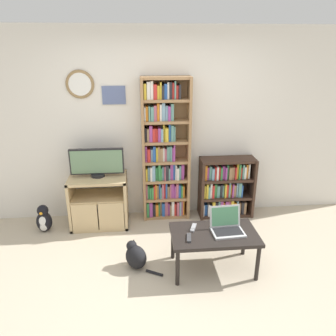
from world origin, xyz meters
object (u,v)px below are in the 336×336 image
object	(u,v)px
cat	(135,256)
penguin_figurine	(44,220)
remote_near_laptop	(193,228)
television	(97,163)
bookshelf_tall	(164,154)
remote_far_from_laptop	(189,238)
coffee_table	(214,237)
bookshelf_short	(224,188)
laptop	(227,225)
tv_stand	(99,201)

from	to	relation	value
cat	penguin_figurine	bearing A→B (deg)	105.53
remote_near_laptop	cat	world-z (taller)	remote_near_laptop
television	bookshelf_tall	xyz separation A→B (m)	(0.90, 0.12, 0.05)
bookshelf_tall	remote_far_from_laptop	world-z (taller)	bookshelf_tall
television	coffee_table	bearing A→B (deg)	-40.34
bookshelf_short	laptop	xyz separation A→B (m)	(-0.29, -1.20, 0.10)
tv_stand	cat	world-z (taller)	tv_stand
coffee_table	remote_far_from_laptop	size ratio (longest dim) A/B	5.65
bookshelf_short	coffee_table	xyz separation A→B (m)	(-0.43, -1.23, -0.01)
bookshelf_short	remote_far_from_laptop	distance (m)	1.50
tv_stand	laptop	size ratio (longest dim) A/B	2.14
coffee_table	penguin_figurine	xyz separation A→B (m)	(-2.07, 0.98, -0.23)
tv_stand	cat	xyz separation A→B (m)	(0.49, -0.99, -0.21)
television	coffee_table	xyz separation A→B (m)	(1.34, -1.14, -0.49)
tv_stand	bookshelf_tall	distance (m)	1.10
cat	laptop	bearing A→B (deg)	-43.24
tv_stand	bookshelf_short	world-z (taller)	bookshelf_short
coffee_table	remote_near_laptop	world-z (taller)	remote_near_laptop
laptop	remote_far_from_laptop	size ratio (longest dim) A/B	2.17
tv_stand	bookshelf_tall	xyz separation A→B (m)	(0.91, 0.16, 0.59)
penguin_figurine	tv_stand	bearing A→B (deg)	9.23
bookshelf_tall	remote_near_laptop	size ratio (longest dim) A/B	11.99
television	penguin_figurine	xyz separation A→B (m)	(-0.74, -0.16, -0.73)
television	coffee_table	size ratio (longest dim) A/B	0.76
bookshelf_tall	cat	size ratio (longest dim) A/B	4.36
laptop	penguin_figurine	xyz separation A→B (m)	(-2.21, 0.94, -0.35)
remote_far_from_laptop	penguin_figurine	distance (m)	2.10
remote_near_laptop	remote_far_from_laptop	bearing A→B (deg)	-91.48
remote_far_from_laptop	penguin_figurine	bearing A→B (deg)	-22.41
remote_far_from_laptop	tv_stand	bearing A→B (deg)	-39.83
remote_near_laptop	remote_far_from_laptop	world-z (taller)	same
television	remote_near_laptop	xyz separation A→B (m)	(1.13, -1.03, -0.43)
tv_stand	bookshelf_short	xyz separation A→B (m)	(1.78, 0.13, 0.07)
laptop	cat	size ratio (longest dim) A/B	0.78
laptop	tv_stand	bearing A→B (deg)	140.78
bookshelf_tall	remote_far_from_laptop	distance (m)	1.43
television	laptop	xyz separation A→B (m)	(1.48, -1.10, -0.38)
remote_near_laptop	coffee_table	bearing A→B (deg)	-7.24
bookshelf_short	remote_far_from_laptop	xyz separation A→B (m)	(-0.72, -1.31, 0.05)
tv_stand	bookshelf_short	bearing A→B (deg)	4.32
tv_stand	television	size ratio (longest dim) A/B	1.09
bookshelf_tall	bookshelf_short	world-z (taller)	bookshelf_tall
tv_stand	coffee_table	bearing A→B (deg)	-39.17
bookshelf_short	remote_near_laptop	xyz separation A→B (m)	(-0.64, -1.12, 0.05)
television	laptop	size ratio (longest dim) A/B	1.97
tv_stand	remote_near_laptop	size ratio (longest dim) A/B	4.62
coffee_table	cat	world-z (taller)	coffee_table
bookshelf_tall	television	bearing A→B (deg)	-172.30
tv_stand	bookshelf_short	distance (m)	1.78
bookshelf_tall	bookshelf_short	distance (m)	1.02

